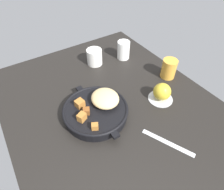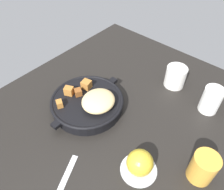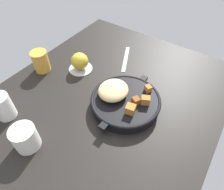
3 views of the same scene
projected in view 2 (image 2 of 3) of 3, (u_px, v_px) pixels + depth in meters
The scene contains 8 objects.
ground_plane at pixel (109, 118), 75.48cm from camera, with size 99.37×79.45×2.40cm, color black.
cast_iron_skillet at pixel (89, 102), 74.97cm from camera, with size 29.01×24.67×8.28cm.
saucer_plate at pixel (139, 169), 61.02cm from camera, with size 10.17×10.17×0.60cm, color #B7BABF.
red_apple at pixel (140, 163), 58.25cm from camera, with size 7.16×7.16×7.16cm, color gold.
butter_knife at pixel (62, 186), 57.87cm from camera, with size 18.48×1.60×0.36cm, color silver.
ceramic_mug_white at pixel (175, 77), 82.72cm from camera, with size 7.52×7.52×7.94cm, color silver.
white_creamer_pitcher at pixel (211, 100), 73.42cm from camera, with size 6.30×6.30×9.33cm, color white.
juice_glass_amber at pixel (203, 167), 57.02cm from camera, with size 6.69×6.69×8.91cm, color gold.
Camera 2 is at (34.89, 31.96, 58.15)cm, focal length 35.70 mm.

